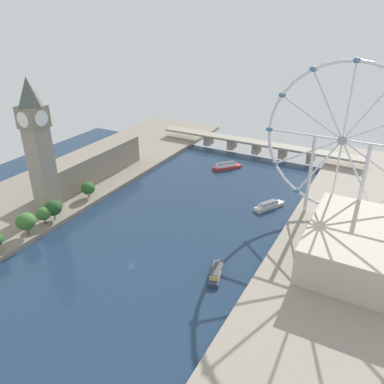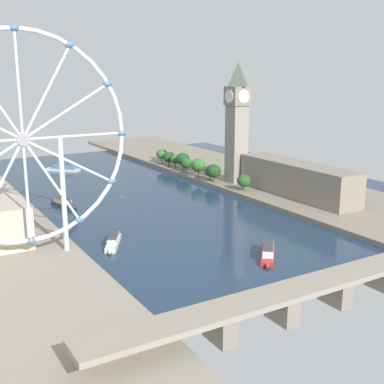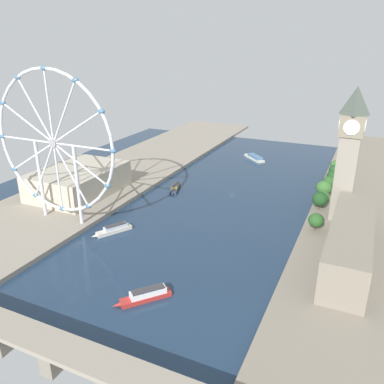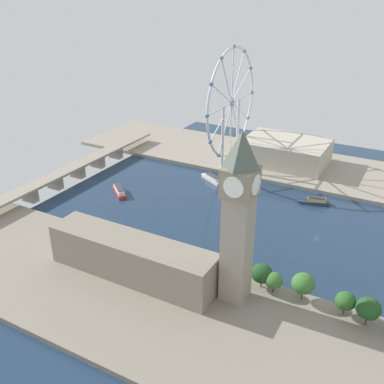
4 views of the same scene
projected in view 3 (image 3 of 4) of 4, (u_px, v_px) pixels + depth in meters
name	position (u px, v px, depth m)	size (l,w,h in m)	color
ground_plane	(232.00, 193.00, 325.66)	(391.80, 391.80, 0.00)	#1E334C
riverbank_left	(377.00, 214.00, 281.79)	(90.00, 520.00, 3.00)	gray
riverbank_right	(121.00, 174.00, 368.45)	(90.00, 520.00, 3.00)	gray
clock_tower	(348.00, 153.00, 255.89)	(15.92, 15.92, 90.06)	gray
parliament_block	(350.00, 242.00, 216.44)	(22.00, 98.44, 22.88)	gray
tree_row_embankment	(329.00, 184.00, 312.95)	(15.61, 136.49, 15.05)	#513823
ferris_wheel	(54.00, 144.00, 252.35)	(97.85, 3.20, 102.27)	silver
riverside_hall	(79.00, 181.00, 314.49)	(52.88, 73.01, 20.79)	#BCB29E
river_bridge	(56.00, 350.00, 148.95)	(203.80, 13.83, 11.49)	gray
tour_boat_0	(175.00, 188.00, 331.29)	(11.84, 25.48, 5.33)	#2D384C
tour_boat_1	(114.00, 229.00, 257.80)	(17.36, 26.51, 5.35)	beige
tour_boat_2	(254.00, 157.00, 418.90)	(29.53, 29.27, 4.61)	beige
tour_boat_3	(146.00, 295.00, 190.52)	(22.40, 25.22, 5.90)	#B22D28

